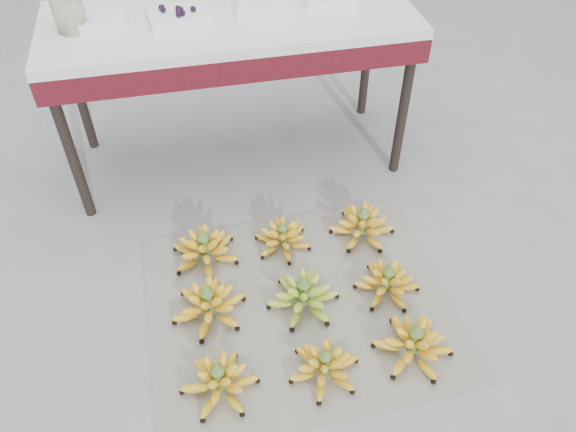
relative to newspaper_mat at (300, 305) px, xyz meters
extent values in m
plane|color=gray|center=(-0.06, 0.08, 0.00)|extent=(60.00, 60.00, 0.00)
cube|color=silver|center=(0.00, 0.00, 0.00)|extent=(1.27, 1.07, 0.01)
ellipsoid|color=yellow|center=(-0.37, -0.31, 0.04)|extent=(0.34, 0.34, 0.08)
ellipsoid|color=yellow|center=(-0.37, -0.31, 0.08)|extent=(0.24, 0.24, 0.06)
ellipsoid|color=yellow|center=(-0.37, -0.31, 0.12)|extent=(0.16, 0.16, 0.05)
cylinder|color=#52712D|center=(-0.37, -0.31, 0.08)|extent=(0.05, 0.05, 0.11)
cone|color=#52712D|center=(-0.37, -0.31, 0.15)|extent=(0.05, 0.05, 0.04)
ellipsoid|color=yellow|center=(0.02, -0.33, 0.04)|extent=(0.28, 0.28, 0.08)
ellipsoid|color=yellow|center=(0.02, -0.33, 0.08)|extent=(0.20, 0.20, 0.06)
ellipsoid|color=yellow|center=(0.02, -0.33, 0.11)|extent=(0.13, 0.13, 0.05)
cylinder|color=#52712D|center=(0.02, -0.33, 0.08)|extent=(0.04, 0.04, 0.11)
cone|color=#52712D|center=(0.02, -0.33, 0.15)|extent=(0.05, 0.05, 0.04)
ellipsoid|color=yellow|center=(0.37, -0.32, 0.05)|extent=(0.39, 0.39, 0.09)
ellipsoid|color=yellow|center=(0.37, -0.32, 0.09)|extent=(0.28, 0.28, 0.07)
ellipsoid|color=yellow|center=(0.37, -0.32, 0.12)|extent=(0.18, 0.18, 0.06)
cylinder|color=#52712D|center=(0.37, -0.32, 0.09)|extent=(0.05, 0.05, 0.12)
cone|color=#52712D|center=(0.37, -0.32, 0.16)|extent=(0.06, 0.06, 0.04)
ellipsoid|color=yellow|center=(-0.37, 0.03, 0.05)|extent=(0.31, 0.31, 0.09)
ellipsoid|color=yellow|center=(-0.37, 0.03, 0.09)|extent=(0.22, 0.22, 0.07)
ellipsoid|color=yellow|center=(-0.37, 0.03, 0.12)|extent=(0.14, 0.14, 0.06)
cylinder|color=#52712D|center=(-0.37, 0.03, 0.09)|extent=(0.05, 0.05, 0.12)
cone|color=#52712D|center=(-0.37, 0.03, 0.16)|extent=(0.06, 0.06, 0.04)
ellipsoid|color=#78A431|center=(0.01, 0.00, 0.05)|extent=(0.31, 0.31, 0.09)
ellipsoid|color=#78A431|center=(0.01, 0.00, 0.08)|extent=(0.21, 0.21, 0.07)
ellipsoid|color=#78A431|center=(0.01, 0.00, 0.12)|extent=(0.14, 0.14, 0.05)
cylinder|color=#52712D|center=(0.01, 0.00, 0.08)|extent=(0.05, 0.05, 0.12)
cone|color=#52712D|center=(0.01, 0.00, 0.16)|extent=(0.06, 0.06, 0.04)
ellipsoid|color=yellow|center=(0.37, -0.01, 0.04)|extent=(0.35, 0.35, 0.08)
ellipsoid|color=yellow|center=(0.37, -0.01, 0.08)|extent=(0.25, 0.25, 0.06)
ellipsoid|color=yellow|center=(0.37, -0.01, 0.11)|extent=(0.16, 0.16, 0.05)
cylinder|color=#52712D|center=(0.37, -0.01, 0.08)|extent=(0.04, 0.04, 0.11)
cone|color=#52712D|center=(0.37, -0.01, 0.15)|extent=(0.05, 0.05, 0.04)
ellipsoid|color=yellow|center=(-0.35, 0.34, 0.05)|extent=(0.32, 0.32, 0.09)
ellipsoid|color=yellow|center=(-0.35, 0.34, 0.09)|extent=(0.23, 0.23, 0.07)
ellipsoid|color=yellow|center=(-0.35, 0.34, 0.12)|extent=(0.15, 0.15, 0.06)
cylinder|color=#52712D|center=(-0.35, 0.34, 0.09)|extent=(0.05, 0.05, 0.12)
cone|color=#52712D|center=(-0.35, 0.34, 0.16)|extent=(0.06, 0.06, 0.04)
ellipsoid|color=yellow|center=(0.00, 0.34, 0.04)|extent=(0.31, 0.31, 0.08)
ellipsoid|color=yellow|center=(0.00, 0.34, 0.07)|extent=(0.22, 0.22, 0.06)
ellipsoid|color=yellow|center=(0.00, 0.34, 0.11)|extent=(0.14, 0.14, 0.05)
cylinder|color=#52712D|center=(0.00, 0.34, 0.07)|extent=(0.04, 0.04, 0.10)
cone|color=#52712D|center=(0.00, 0.34, 0.14)|extent=(0.05, 0.05, 0.04)
ellipsoid|color=yellow|center=(0.37, 0.33, 0.05)|extent=(0.37, 0.37, 0.09)
ellipsoid|color=yellow|center=(0.37, 0.33, 0.08)|extent=(0.26, 0.26, 0.06)
ellipsoid|color=yellow|center=(0.37, 0.33, 0.12)|extent=(0.17, 0.17, 0.05)
cylinder|color=#52712D|center=(0.37, 0.33, 0.08)|extent=(0.05, 0.05, 0.12)
cone|color=#52712D|center=(0.37, 0.33, 0.16)|extent=(0.06, 0.06, 0.04)
cylinder|color=black|center=(-0.86, 0.76, 0.38)|extent=(0.05, 0.05, 0.76)
cylinder|color=black|center=(0.69, 0.76, 0.38)|extent=(0.05, 0.05, 0.76)
cylinder|color=black|center=(-0.86, 1.32, 0.38)|extent=(0.05, 0.05, 0.76)
cylinder|color=black|center=(0.69, 1.32, 0.38)|extent=(0.05, 0.05, 0.76)
cube|color=maroon|center=(-0.09, 1.04, 0.70)|extent=(1.67, 0.67, 0.11)
cube|color=silver|center=(-0.09, 1.04, 0.78)|extent=(1.67, 0.67, 0.04)
cube|color=silver|center=(-0.65, 1.07, 0.82)|extent=(0.25, 0.19, 0.04)
cube|color=silver|center=(-0.31, 1.02, 0.82)|extent=(0.29, 0.23, 0.04)
sphere|color=black|center=(-0.37, 1.03, 0.85)|extent=(0.03, 0.03, 0.03)
sphere|color=black|center=(-0.31, 1.00, 0.85)|extent=(0.03, 0.03, 0.03)
sphere|color=black|center=(-0.37, 1.06, 0.85)|extent=(0.03, 0.03, 0.03)
sphere|color=black|center=(-0.29, 0.98, 0.85)|extent=(0.03, 0.03, 0.03)
sphere|color=black|center=(-0.38, 1.05, 0.85)|extent=(0.03, 0.03, 0.03)
sphere|color=black|center=(-0.31, 1.03, 0.85)|extent=(0.03, 0.03, 0.03)
sphere|color=black|center=(-0.24, 1.01, 0.85)|extent=(0.03, 0.03, 0.03)
sphere|color=black|center=(-0.30, 1.02, 0.85)|extent=(0.03, 0.03, 0.03)
sphere|color=black|center=(-0.31, 0.97, 0.85)|extent=(0.03, 0.03, 0.03)
cube|color=silver|center=(0.09, 1.04, 0.82)|extent=(0.30, 0.24, 0.04)
cylinder|color=beige|center=(-0.76, 1.04, 0.88)|extent=(0.14, 0.14, 0.16)
camera|label=1|loc=(-0.35, -1.37, 1.89)|focal=35.00mm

